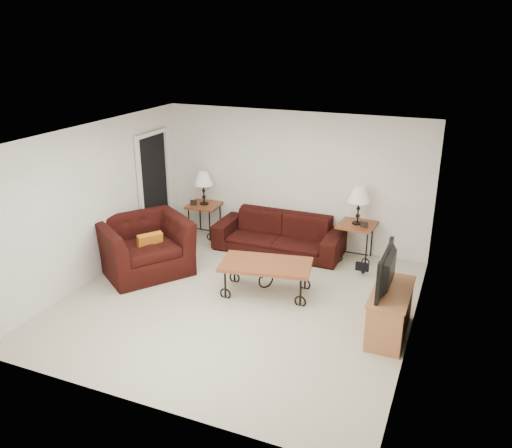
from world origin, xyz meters
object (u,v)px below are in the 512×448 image
(television, at_px, (393,271))
(backpack, at_px, (364,262))
(side_table_right, at_px, (356,242))
(sofa, at_px, (279,234))
(side_table_left, at_px, (205,220))
(lamp_right, at_px, (359,205))
(armchair, at_px, (144,246))
(coffee_table, at_px, (266,278))
(tv_stand, at_px, (390,312))
(lamp_left, at_px, (204,188))

(television, relative_size, backpack, 2.24)
(side_table_right, height_order, television, television)
(sofa, distance_m, side_table_left, 1.63)
(side_table_left, bearing_deg, side_table_right, -0.00)
(lamp_right, height_order, television, lamp_right)
(side_table_right, relative_size, armchair, 0.48)
(side_table_left, height_order, coffee_table, side_table_left)
(lamp_right, bearing_deg, sofa, -172.58)
(side_table_right, distance_m, tv_stand, 2.43)
(lamp_left, height_order, armchair, lamp_left)
(tv_stand, xyz_separation_m, backpack, (-0.69, 1.70, -0.11))
(armchair, bearing_deg, lamp_right, -24.38)
(lamp_right, xyz_separation_m, tv_stand, (0.95, -2.24, -0.68))
(lamp_right, distance_m, armchair, 3.70)
(lamp_left, height_order, lamp_right, lamp_right)
(side_table_left, xyz_separation_m, armchair, (-0.16, -1.84, 0.13))
(coffee_table, xyz_separation_m, backpack, (1.25, 1.26, -0.04))
(armchair, relative_size, backpack, 3.22)
(tv_stand, xyz_separation_m, television, (-0.02, -0.00, 0.61))
(lamp_left, relative_size, coffee_table, 0.48)
(coffee_table, bearing_deg, television, -12.99)
(armchair, height_order, tv_stand, armchair)
(tv_stand, bearing_deg, armchair, 174.48)
(backpack, bearing_deg, sofa, 143.44)
(side_table_right, bearing_deg, lamp_right, 0.00)
(side_table_right, height_order, lamp_left, lamp_left)
(sofa, xyz_separation_m, television, (2.31, -2.06, 0.59))
(sofa, height_order, backpack, sofa)
(lamp_left, xyz_separation_m, armchair, (-0.16, -1.84, -0.52))
(lamp_right, xyz_separation_m, television, (0.93, -2.24, -0.07))
(coffee_table, bearing_deg, lamp_right, 61.09)
(side_table_left, height_order, backpack, side_table_left)
(armchair, bearing_deg, tv_stand, -60.18)
(sofa, bearing_deg, backpack, -12.24)
(side_table_left, xyz_separation_m, lamp_right, (3.00, -0.00, 0.68))
(television, bearing_deg, backpack, -158.57)
(side_table_left, bearing_deg, sofa, -6.35)
(coffee_table, bearing_deg, side_table_right, 61.09)
(side_table_left, relative_size, side_table_right, 0.97)
(sofa, bearing_deg, tv_stand, -41.47)
(armchair, bearing_deg, television, -60.21)
(sofa, relative_size, lamp_left, 3.60)
(side_table_right, distance_m, television, 2.50)
(coffee_table, distance_m, backpack, 1.78)
(sofa, relative_size, television, 2.40)
(sofa, xyz_separation_m, side_table_right, (1.38, 0.18, -0.01))
(side_table_left, height_order, armchair, armchair)
(sofa, distance_m, side_table_right, 1.39)
(side_table_right, bearing_deg, television, -67.48)
(lamp_right, xyz_separation_m, armchair, (-3.16, -1.84, -0.55))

